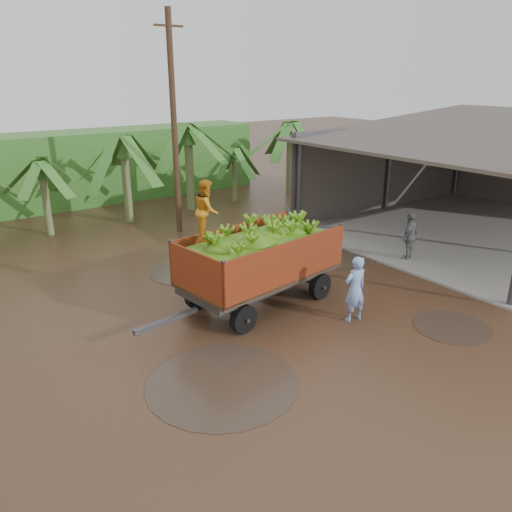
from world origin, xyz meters
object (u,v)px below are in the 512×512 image
at_px(man_blue, 355,289).
at_px(utility_pole, 174,126).
at_px(banana_trailer, 259,258).
at_px(man_grey, 410,236).

relative_size(man_blue, utility_pole, 0.21).
distance_m(banana_trailer, man_blue, 2.80).
xyz_separation_m(banana_trailer, man_blue, (1.45, -2.35, -0.49)).
bearing_deg(man_blue, utility_pole, -83.18).
distance_m(banana_trailer, man_grey, 6.47).
distance_m(man_grey, utility_pole, 10.02).
distance_m(man_blue, man_grey, 5.42).
bearing_deg(man_grey, man_blue, 8.25).
xyz_separation_m(banana_trailer, man_grey, (6.44, -0.24, -0.51)).
relative_size(man_blue, man_grey, 1.02).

